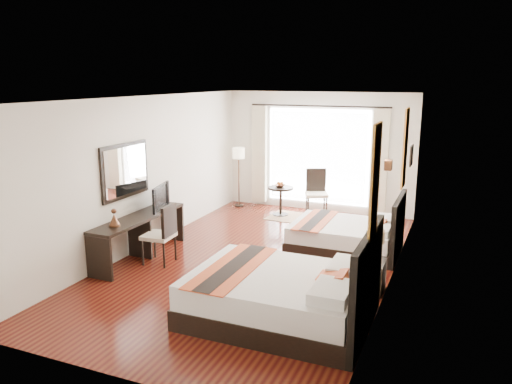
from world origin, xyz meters
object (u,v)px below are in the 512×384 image
at_px(vase, 371,258).
at_px(floor_lamp, 239,157).
at_px(nightstand, 371,276).
at_px(console_desk, 140,237).
at_px(television, 157,197).
at_px(desk_chair, 160,245).
at_px(window_chair, 316,201).
at_px(fruit_bowl, 280,186).
at_px(bed_near, 284,295).
at_px(side_table, 281,201).
at_px(bed_far, 348,235).
at_px(table_lamp, 376,238).

distance_m(vase, floor_lamp, 5.61).
xyz_separation_m(nightstand, console_desk, (-4.02, -0.15, 0.15)).
bearing_deg(floor_lamp, television, -91.72).
height_order(desk_chair, window_chair, window_chair).
bearing_deg(desk_chair, fruit_bowl, -107.27).
bearing_deg(floor_lamp, desk_chair, -84.88).
bearing_deg(nightstand, bed_near, -123.51).
bearing_deg(bed_near, side_table, 110.49).
bearing_deg(bed_far, floor_lamp, 146.18).
distance_m(nightstand, side_table, 4.33).
bearing_deg(console_desk, fruit_bowl, 69.33).
relative_size(bed_far, fruit_bowl, 8.34).
distance_m(console_desk, floor_lamp, 4.03).
height_order(desk_chair, floor_lamp, floor_lamp).
bearing_deg(nightstand, side_table, 128.04).
xyz_separation_m(bed_near, floor_lamp, (-3.01, 5.13, 0.89)).
bearing_deg(desk_chair, bed_far, -150.49).
bearing_deg(vase, window_chair, 116.27).
distance_m(bed_far, window_chair, 2.45).
distance_m(bed_far, television, 3.60).
height_order(bed_far, floor_lamp, floor_lamp).
distance_m(vase, window_chair, 4.40).
relative_size(vase, fruit_bowl, 0.61).
xyz_separation_m(vase, window_chair, (-1.94, 3.94, -0.25)).
xyz_separation_m(bed_far, table_lamp, (0.72, -1.50, 0.49)).
height_order(bed_near, table_lamp, bed_near).
distance_m(desk_chair, window_chair, 4.32).
bearing_deg(side_table, fruit_bowl, -142.70).
distance_m(nightstand, window_chair, 4.23).
distance_m(bed_near, vase, 1.51).
bearing_deg(vase, fruit_bowl, 127.21).
relative_size(floor_lamp, window_chair, 1.38).
bearing_deg(television, bed_near, -132.94).
bearing_deg(fruit_bowl, nightstand, -51.70).
bearing_deg(bed_far, nightstand, -66.98).
bearing_deg(fruit_bowl, table_lamp, -50.26).
bearing_deg(table_lamp, bed_near, -121.60).
distance_m(bed_near, bed_far, 3.00).
height_order(bed_far, table_lamp, bed_far).
relative_size(bed_far, desk_chair, 1.87).
bearing_deg(side_table, window_chair, 25.90).
height_order(bed_far, nightstand, bed_far).
height_order(table_lamp, console_desk, table_lamp).
bearing_deg(desk_chair, table_lamp, -177.98).
xyz_separation_m(side_table, fruit_bowl, (-0.02, -0.01, 0.36)).
distance_m(bed_far, nightstand, 1.79).
xyz_separation_m(nightstand, desk_chair, (-3.54, -0.24, 0.08)).
relative_size(nightstand, desk_chair, 0.47).
relative_size(bed_near, bed_far, 1.20).
height_order(vase, television, television).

